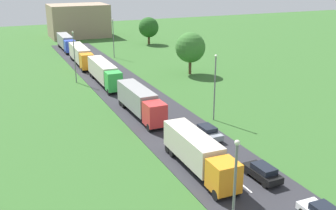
# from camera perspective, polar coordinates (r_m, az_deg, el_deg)

# --- Properties ---
(road) EXTENTS (10.00, 140.00, 0.06)m
(road) POSITION_cam_1_polar(r_m,az_deg,el_deg) (48.68, 2.37, -4.68)
(road) COLOR #2B2B30
(road) RESTS_ON ground
(lane_marking_centre) EXTENTS (0.16, 120.99, 0.01)m
(lane_marking_centre) POSITION_cam_1_polar(r_m,az_deg,el_deg) (45.87, 4.28, -6.18)
(lane_marking_centre) COLOR white
(lane_marking_centre) RESTS_ON road
(truck_lead) EXTENTS (2.59, 11.95, 3.55)m
(truck_lead) POSITION_cam_1_polar(r_m,az_deg,el_deg) (40.31, 4.26, -6.64)
(truck_lead) COLOR orange
(truck_lead) RESTS_ON road
(truck_second) EXTENTS (2.63, 12.59, 3.74)m
(truck_second) POSITION_cam_1_polar(r_m,az_deg,el_deg) (55.28, -3.95, 0.56)
(truck_second) COLOR red
(truck_second) RESTS_ON road
(truck_third) EXTENTS (2.74, 14.54, 3.74)m
(truck_third) POSITION_cam_1_polar(r_m,az_deg,el_deg) (71.78, -8.99, 4.62)
(truck_third) COLOR green
(truck_third) RESTS_ON road
(truck_fourth) EXTENTS (2.91, 14.89, 3.73)m
(truck_fourth) POSITION_cam_1_polar(r_m,az_deg,el_deg) (87.70, -12.16, 6.94)
(truck_fourth) COLOR orange
(truck_fourth) RESTS_ON road
(truck_fifth) EXTENTS (2.64, 12.69, 3.62)m
(truck_fifth) POSITION_cam_1_polar(r_m,az_deg,el_deg) (104.94, -14.15, 8.62)
(truck_fifth) COLOR blue
(truck_fifth) RESTS_ON road
(car_second) EXTENTS (1.88, 4.26, 1.52)m
(car_second) POSITION_cam_1_polar(r_m,az_deg,el_deg) (40.19, 13.15, -9.17)
(car_second) COLOR black
(car_second) RESTS_ON road
(car_third) EXTENTS (1.97, 4.19, 1.50)m
(car_third) POSITION_cam_1_polar(r_m,az_deg,el_deg) (48.47, 5.61, -3.81)
(car_third) COLOR #8C939E
(car_third) RESTS_ON road
(lamppost_lead) EXTENTS (0.36, 0.36, 9.07)m
(lamppost_lead) POSITION_cam_1_polar(r_m,az_deg,el_deg) (27.65, 9.28, -12.60)
(lamppost_lead) COLOR slate
(lamppost_lead) RESTS_ON ground
(lamppost_second) EXTENTS (0.36, 0.36, 8.90)m
(lamppost_second) POSITION_cam_1_polar(r_m,az_deg,el_deg) (53.32, 6.60, 2.89)
(lamppost_second) COLOR slate
(lamppost_second) RESTS_ON ground
(lamppost_third) EXTENTS (0.36, 0.36, 9.13)m
(lamppost_third) POSITION_cam_1_polar(r_m,az_deg,el_deg) (73.21, -13.02, 6.91)
(lamppost_third) COLOR slate
(lamppost_third) RESTS_ON ground
(lamppost_fourth) EXTENTS (0.36, 0.36, 8.78)m
(lamppost_fourth) POSITION_cam_1_polar(r_m,az_deg,el_deg) (93.42, -7.69, 9.55)
(lamppost_fourth) COLOR slate
(lamppost_fourth) RESTS_ON ground
(tree_oak) EXTENTS (5.34, 5.34, 7.18)m
(tree_oak) POSITION_cam_1_polar(r_m,az_deg,el_deg) (110.36, -2.73, 10.85)
(tree_oak) COLOR #513823
(tree_oak) RESTS_ON ground
(tree_birch) EXTENTS (5.71, 5.71, 8.04)m
(tree_birch) POSITION_cam_1_polar(r_m,az_deg,el_deg) (77.53, 3.16, 8.07)
(tree_birch) COLOR #513823
(tree_birch) RESTS_ON ground
(distant_building) EXTENTS (16.73, 12.07, 9.46)m
(distant_building) POSITION_cam_1_polar(r_m,az_deg,el_deg) (125.78, -12.47, 11.50)
(distant_building) COLOR #9E846B
(distant_building) RESTS_ON ground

